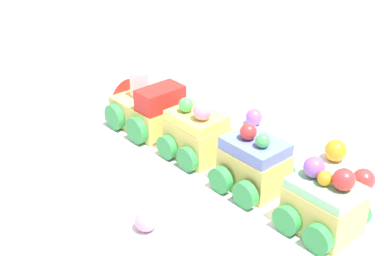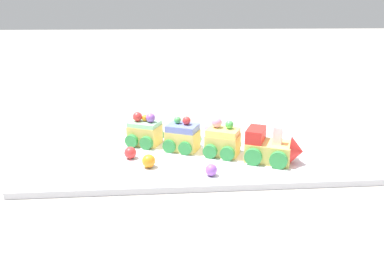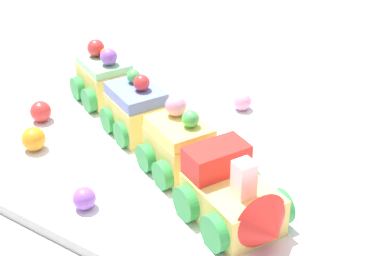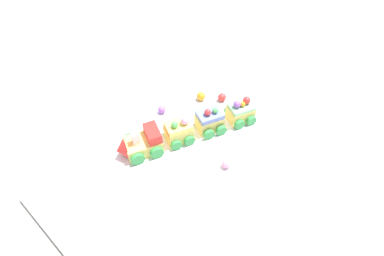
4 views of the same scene
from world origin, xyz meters
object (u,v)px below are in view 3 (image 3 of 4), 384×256
object	(u,v)px
cake_car_mint	(105,79)
gumball_red	(41,111)
gumball_purple	(84,198)
cake_car_blueberry	(139,110)
cake_car_lemon	(180,146)
cake_train_locomotive	(237,202)
gumball_pink	(244,102)
gumball_orange	(34,139)

from	to	relation	value
cake_car_mint	gumball_red	size ratio (longest dim) A/B	3.63
gumball_red	gumball_purple	bearing A→B (deg)	-31.50
cake_car_blueberry	gumball_red	bearing A→B (deg)	-132.43
cake_car_mint	gumball_purple	xyz separation A→B (m)	(0.13, -0.18, -0.02)
cake_car_lemon	gumball_red	size ratio (longest dim) A/B	3.63
cake_train_locomotive	gumball_purple	bearing A→B (deg)	-130.78
cake_train_locomotive	gumball_pink	bearing A→B (deg)	143.20
gumball_pink	gumball_purple	bearing A→B (deg)	-96.41
cake_car_lemon	cake_car_blueberry	xyz separation A→B (m)	(-0.08, 0.04, -0.00)
gumball_purple	gumball_pink	bearing A→B (deg)	83.59
cake_train_locomotive	gumball_purple	world-z (taller)	cake_train_locomotive
cake_car_mint	gumball_purple	size ratio (longest dim) A/B	4.01
gumball_orange	gumball_purple	xyz separation A→B (m)	(0.11, -0.05, -0.00)
cake_car_mint	gumball_purple	world-z (taller)	cake_car_mint
cake_car_lemon	gumball_pink	bearing A→B (deg)	118.37
gumball_pink	gumball_purple	distance (m)	0.25
gumball_purple	cake_car_mint	bearing A→B (deg)	125.51
gumball_red	cake_train_locomotive	bearing A→B (deg)	-6.92
cake_train_locomotive	gumball_red	size ratio (longest dim) A/B	5.08
cake_car_mint	cake_car_blueberry	bearing A→B (deg)	-0.02
cake_car_blueberry	gumball_pink	world-z (taller)	cake_car_blueberry
gumball_red	cake_car_blueberry	bearing A→B (deg)	22.88
cake_car_mint	gumball_orange	world-z (taller)	cake_car_mint
cake_car_mint	gumball_pink	size ratio (longest dim) A/B	4.07
cake_car_lemon	cake_car_mint	size ratio (longest dim) A/B	1.00
gumball_orange	gumball_red	bearing A→B (deg)	128.84
gumball_pink	cake_car_lemon	bearing A→B (deg)	-86.33
cake_car_lemon	gumball_pink	world-z (taller)	cake_car_lemon
cake_train_locomotive	cake_car_mint	world-z (taller)	cake_car_mint
cake_car_lemon	cake_car_mint	xyz separation A→B (m)	(-0.16, 0.07, -0.00)
gumball_purple	gumball_red	distance (m)	0.18
gumball_pink	gumball_red	distance (m)	0.24
cake_car_blueberry	cake_car_mint	world-z (taller)	same
cake_car_lemon	gumball_orange	size ratio (longest dim) A/B	3.42
cake_train_locomotive	cake_car_lemon	xyz separation A→B (m)	(-0.09, 0.04, 0.00)
cake_train_locomotive	cake_car_mint	distance (m)	0.28
cake_car_lemon	cake_car_blueberry	distance (m)	0.09
cake_car_mint	gumball_pink	bearing A→B (deg)	49.21
cake_train_locomotive	cake_car_lemon	bearing A→B (deg)	179.76
cake_car_lemon	gumball_red	distance (m)	0.19
gumball_pink	cake_car_mint	bearing A→B (deg)	-155.49
gumball_orange	gumball_pink	xyz separation A→B (m)	(0.14, 0.20, -0.00)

